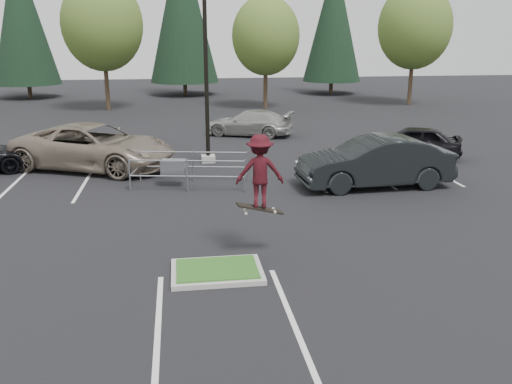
{
  "coord_description": "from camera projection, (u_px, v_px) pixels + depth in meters",
  "views": [
    {
      "loc": [
        -0.79,
        -12.06,
        5.61
      ],
      "look_at": [
        1.17,
        1.5,
        1.59
      ],
      "focal_mm": 38.0,
      "sensor_mm": 36.0,
      "label": 1
    }
  ],
  "objects": [
    {
      "name": "decid_c",
      "position": [
        265.0,
        38.0,
        40.82
      ],
      "size": [
        5.12,
        5.12,
        8.38
      ],
      "color": "#38281C",
      "rests_on": "ground"
    },
    {
      "name": "car_r_black",
      "position": [
        413.0,
        142.0,
        25.22
      ],
      "size": [
        4.79,
        3.35,
        1.51
      ],
      "primitive_type": "imported",
      "rotation": [
        0.0,
        0.0,
        4.32
      ],
      "color": "black",
      "rests_on": "ground"
    },
    {
      "name": "car_far_silver",
      "position": [
        251.0,
        123.0,
        30.78
      ],
      "size": [
        5.33,
        3.8,
        1.43
      ],
      "primitive_type": "imported",
      "rotation": [
        0.0,
        0.0,
        4.31
      ],
      "color": "#A9A8A3",
      "rests_on": "ground"
    },
    {
      "name": "skateboarder",
      "position": [
        260.0,
        172.0,
        13.62
      ],
      "size": [
        1.26,
        0.78,
        2.1
      ],
      "rotation": [
        0.0,
        0.0,
        3.07
      ],
      "color": "black",
      "rests_on": "ground"
    },
    {
      "name": "cart_corral",
      "position": [
        177.0,
        167.0,
        20.49
      ],
      "size": [
        4.52,
        2.31,
        1.22
      ],
      "rotation": [
        0.0,
        0.0,
        -0.18
      ],
      "color": "#999BA1",
      "rests_on": "ground"
    },
    {
      "name": "car_l_tan",
      "position": [
        92.0,
        146.0,
        23.18
      ],
      "size": [
        7.62,
        5.77,
        1.92
      ],
      "primitive_type": "imported",
      "rotation": [
        0.0,
        0.0,
        1.14
      ],
      "color": "gray",
      "rests_on": "ground"
    },
    {
      "name": "decid_b",
      "position": [
        102.0,
        27.0,
        39.62
      ],
      "size": [
        5.89,
        5.89,
        9.64
      ],
      "color": "#38281C",
      "rests_on": "ground"
    },
    {
      "name": "conif_c",
      "position": [
        333.0,
        20.0,
        50.65
      ],
      "size": [
        5.5,
        5.5,
        12.5
      ],
      "color": "#38281C",
      "rests_on": "ground"
    },
    {
      "name": "car_r_charc",
      "position": [
        375.0,
        162.0,
        20.42
      ],
      "size": [
        5.86,
        2.27,
        1.9
      ],
      "primitive_type": "imported",
      "rotation": [
        0.0,
        0.0,
        4.76
      ],
      "color": "black",
      "rests_on": "ground"
    },
    {
      "name": "conif_a",
      "position": [
        21.0,
        16.0,
        47.21
      ],
      "size": [
        5.72,
        5.72,
        13.0
      ],
      "color": "#38281C",
      "rests_on": "ground"
    },
    {
      "name": "light_pole",
      "position": [
        206.0,
        59.0,
        23.33
      ],
      "size": [
        0.7,
        0.6,
        10.12
      ],
      "color": "#A19F96",
      "rests_on": "ground"
    },
    {
      "name": "ground",
      "position": [
        217.0,
        274.0,
        13.14
      ],
      "size": [
        120.0,
        120.0,
        0.0
      ],
      "primitive_type": "plane",
      "color": "black",
      "rests_on": "ground"
    },
    {
      "name": "grass_median",
      "position": [
        217.0,
        271.0,
        13.12
      ],
      "size": [
        2.2,
        1.6,
        0.16
      ],
      "color": "#A19F96",
      "rests_on": "ground"
    },
    {
      "name": "decid_d",
      "position": [
        414.0,
        29.0,
        42.76
      ],
      "size": [
        5.76,
        5.76,
        9.43
      ],
      "color": "#38281C",
      "rests_on": "ground"
    },
    {
      "name": "stall_lines",
      "position": [
        165.0,
        203.0,
        18.68
      ],
      "size": [
        22.62,
        17.6,
        0.01
      ],
      "color": "silver",
      "rests_on": "ground"
    },
    {
      "name": "conif_b",
      "position": [
        182.0,
        8.0,
        49.4
      ],
      "size": [
        6.38,
        6.38,
        14.5
      ],
      "color": "#38281C",
      "rests_on": "ground"
    }
  ]
}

